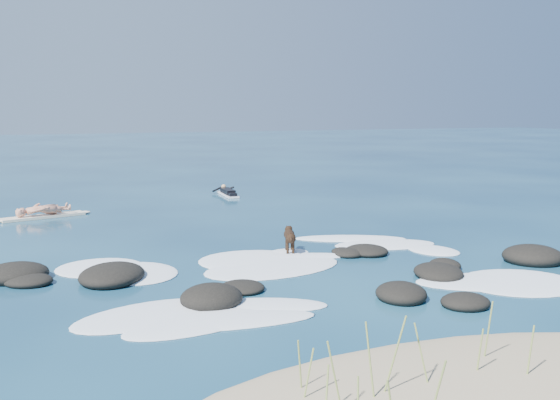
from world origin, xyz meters
name	(u,v)px	position (x,y,z in m)	size (l,w,h in m)	color
ground	(266,262)	(0.00, 0.00, 0.00)	(160.00, 160.00, 0.00)	#0A2642
dune_grass	(416,370)	(-0.90, -8.03, 0.59)	(3.86, 1.68, 1.16)	#8CA04D
reef_rocks	(283,274)	(-0.15, -1.60, 0.11)	(13.71, 6.39, 0.58)	black
breaking_foam	(302,273)	(0.41, -1.38, 0.01)	(11.29, 7.90, 0.12)	white
standing_surfer_rig	(42,196)	(-5.14, 8.64, 0.76)	(3.32, 1.34, 1.92)	#FFECCB
paddling_surfer_rig	(228,192)	(2.45, 11.70, 0.14)	(1.04, 2.30, 0.40)	white
dog	(290,236)	(0.89, 0.59, 0.47)	(0.49, 1.09, 0.71)	black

